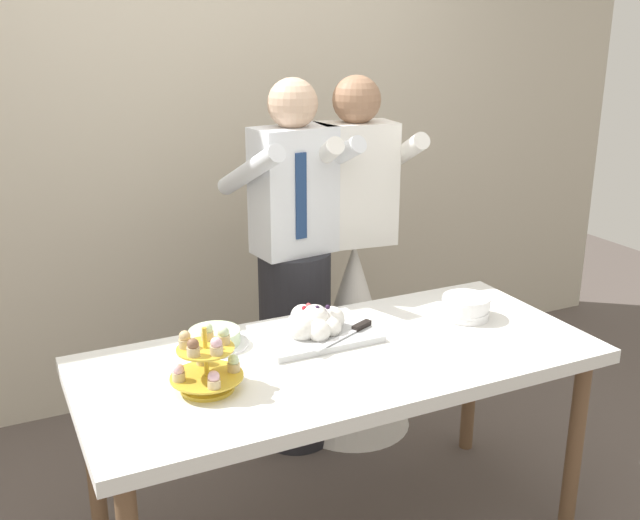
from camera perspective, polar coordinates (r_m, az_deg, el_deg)
The scene contains 8 objects.
rear_wall at distance 3.73m, azimuth -8.95°, elevation 11.28°, with size 5.20×0.10×2.90m, color beige.
dessert_table at distance 2.61m, azimuth 1.66°, elevation -8.74°, with size 1.80×0.80×0.78m.
cupcake_stand at distance 2.33m, azimuth -8.80°, elevation -7.96°, with size 0.23×0.23×0.21m.
main_cake_tray at distance 2.68m, azimuth -0.44°, elevation -5.15°, with size 0.42×0.33×0.13m.
plate_stack at distance 2.91m, azimuth 11.20°, elevation -3.60°, with size 0.19×0.19×0.09m.
round_cake at distance 2.65m, azimuth -8.18°, elevation -6.03°, with size 0.24×0.24×0.06m.
person_groom at distance 3.25m, azimuth -1.98°, elevation -2.27°, with size 0.51×0.54×1.66m.
person_bride at distance 3.45m, azimuth 2.61°, elevation -4.00°, with size 0.56×0.56×1.66m.
Camera 1 is at (-1.08, -2.06, 1.87)m, focal length 41.29 mm.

